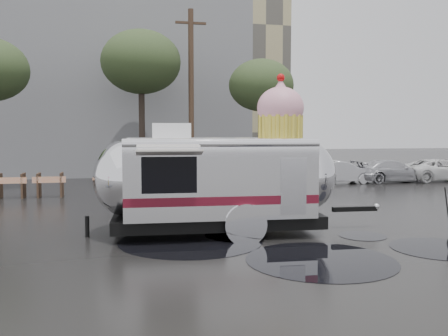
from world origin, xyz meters
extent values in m
plane|color=black|center=(0.00, 0.00, 0.00)|extent=(120.00, 120.00, 0.00)
cylinder|color=black|center=(2.76, -1.60, 0.01)|extent=(3.16, 3.16, 0.01)
cylinder|color=black|center=(4.80, 0.32, 0.01)|extent=(1.21, 1.21, 0.01)
cylinder|color=black|center=(0.37, 0.74, 0.01)|extent=(3.54, 3.54, 0.01)
cylinder|color=black|center=(1.62, 1.13, 0.01)|extent=(1.61, 1.61, 0.01)
cylinder|color=black|center=(5.85, -1.28, 0.01)|extent=(2.21, 2.21, 0.01)
cube|color=slate|center=(-4.00, 24.00, 6.50)|extent=(22.00, 12.00, 13.00)
cylinder|color=#473323|center=(2.50, 14.00, 4.50)|extent=(0.28, 0.28, 9.00)
cube|color=#473323|center=(2.50, 14.00, 8.30)|extent=(1.60, 0.12, 0.12)
cylinder|color=#382D26|center=(0.00, 15.00, 3.38)|extent=(0.32, 0.32, 6.75)
ellipsoid|color=#2B3C20|center=(0.00, 15.00, 6.38)|extent=(4.20, 4.20, 3.30)
cylinder|color=#382D26|center=(6.00, 13.00, 2.70)|extent=(0.32, 0.32, 5.40)
ellipsoid|color=#2B3C20|center=(6.00, 13.00, 5.10)|extent=(3.36, 3.36, 2.64)
cube|color=#473323|center=(-6.00, 10.00, 0.50)|extent=(0.08, 0.80, 1.00)
cube|color=#473323|center=(-5.10, 10.00, 0.50)|extent=(0.08, 0.80, 1.00)
cube|color=#E5590C|center=(-5.55, 9.62, 0.75)|extent=(1.30, 0.04, 0.25)
cube|color=#473323|center=(-4.50, 10.00, 0.50)|extent=(0.08, 0.80, 1.00)
cube|color=#473323|center=(-3.60, 10.00, 0.50)|extent=(0.08, 0.80, 1.00)
cube|color=#E5590C|center=(-4.05, 9.62, 0.75)|extent=(1.30, 0.04, 0.25)
imported|color=silver|center=(7.00, 12.00, 0.70)|extent=(4.00, 1.80, 1.40)
imported|color=#B2B2B7|center=(10.00, 12.00, 0.70)|extent=(4.00, 1.80, 1.40)
imported|color=#B2B2B7|center=(13.00, 12.00, 0.72)|extent=(4.20, 1.80, 1.44)
imported|color=silver|center=(16.00, 12.00, 0.75)|extent=(4.40, 1.90, 1.50)
cube|color=silver|center=(1.21, 1.57, 1.51)|extent=(4.91, 2.81, 1.94)
ellipsoid|color=silver|center=(3.58, 1.41, 1.51)|extent=(1.79, 2.59, 1.94)
ellipsoid|color=silver|center=(-1.16, 1.74, 1.51)|extent=(1.79, 2.59, 1.94)
cube|color=black|center=(1.21, 1.57, 0.38)|extent=(5.54, 2.53, 0.32)
cylinder|color=black|center=(1.67, 0.43, 0.38)|extent=(0.77, 0.29, 0.76)
cylinder|color=black|center=(1.82, 2.65, 0.38)|extent=(0.77, 0.29, 0.76)
cylinder|color=silver|center=(1.66, 0.28, 0.43)|extent=(1.04, 0.18, 1.04)
cube|color=black|center=(5.08, 1.30, 0.54)|extent=(1.30, 0.22, 0.13)
sphere|color=silver|center=(5.73, 1.26, 0.59)|extent=(0.18, 0.18, 0.17)
cylinder|color=black|center=(-2.13, 1.81, 0.27)|extent=(0.12, 0.12, 0.54)
cube|color=#590E1C|center=(1.12, 0.34, 1.03)|extent=(4.74, 0.36, 0.22)
cube|color=#590E1C|center=(1.29, 2.81, 1.03)|extent=(4.74, 0.36, 0.22)
cube|color=black|center=(-0.17, 0.42, 1.67)|extent=(1.29, 0.12, 0.86)
cube|color=#BCB6AE|center=(-0.19, 0.16, 2.21)|extent=(1.55, 0.64, 0.15)
cube|color=silver|center=(2.84, 0.20, 1.35)|extent=(0.65, 0.08, 1.40)
cube|color=white|center=(0.02, 1.66, 2.70)|extent=(1.02, 0.77, 0.41)
cylinder|color=yellow|center=(2.93, 1.45, 2.81)|extent=(1.20, 1.20, 0.65)
ellipsoid|color=#EDA6B6|center=(2.93, 1.45, 3.33)|extent=(1.34, 1.34, 1.12)
cone|color=#EDA6B6|center=(2.93, 1.45, 3.89)|extent=(0.58, 0.58, 0.43)
sphere|color=red|center=(2.93, 1.45, 4.12)|extent=(0.23, 0.23, 0.22)
cylinder|color=black|center=(6.56, -0.63, 0.67)|extent=(0.31, 0.09, 1.35)
camera|label=1|loc=(-1.39, -10.63, 2.67)|focal=38.00mm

